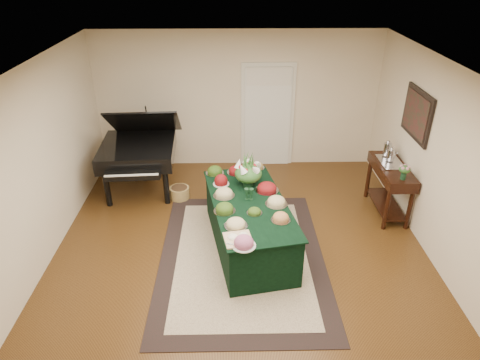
{
  "coord_description": "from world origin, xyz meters",
  "views": [
    {
      "loc": [
        -0.11,
        -5.09,
        3.97
      ],
      "look_at": [
        0.0,
        0.3,
        1.05
      ],
      "focal_mm": 32.0,
      "sensor_mm": 36.0,
      "label": 1
    }
  ],
  "objects_px": {
    "floral_centerpiece": "(248,170)",
    "grand_piano": "(138,150)",
    "buffet_table": "(249,224)",
    "mahogany_sideboard": "(391,177)"
  },
  "relations": [
    {
      "from": "buffet_table",
      "to": "mahogany_sideboard",
      "type": "bearing_deg",
      "value": 20.99
    },
    {
      "from": "buffet_table",
      "to": "grand_piano",
      "type": "bearing_deg",
      "value": 137.32
    },
    {
      "from": "buffet_table",
      "to": "mahogany_sideboard",
      "type": "xyz_separation_m",
      "value": [
        2.37,
        0.91,
        0.28
      ]
    },
    {
      "from": "buffet_table",
      "to": "floral_centerpiece",
      "type": "height_order",
      "value": "floral_centerpiece"
    },
    {
      "from": "floral_centerpiece",
      "to": "mahogany_sideboard",
      "type": "relative_size",
      "value": 0.36
    },
    {
      "from": "floral_centerpiece",
      "to": "grand_piano",
      "type": "distance_m",
      "value": 2.31
    },
    {
      "from": "buffet_table",
      "to": "mahogany_sideboard",
      "type": "distance_m",
      "value": 2.55
    },
    {
      "from": "buffet_table",
      "to": "floral_centerpiece",
      "type": "distance_m",
      "value": 0.81
    },
    {
      "from": "floral_centerpiece",
      "to": "grand_piano",
      "type": "height_order",
      "value": "grand_piano"
    },
    {
      "from": "floral_centerpiece",
      "to": "mahogany_sideboard",
      "type": "height_order",
      "value": "floral_centerpiece"
    }
  ]
}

